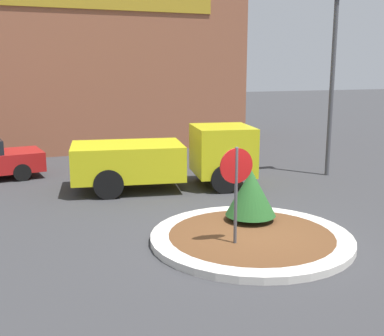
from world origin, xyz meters
TOP-DOWN VIEW (x-y plane):
  - ground_plane at (0.00, 0.00)m, footprint 120.00×120.00m
  - traffic_island at (0.00, 0.00)m, footprint 4.59×4.59m
  - stop_sign at (-0.58, -0.35)m, footprint 0.75×0.07m
  - island_shrub at (0.48, 0.93)m, footprint 1.25×1.25m
  - utility_truck at (-0.15, 5.39)m, footprint 6.10×3.17m
  - storefront_building at (-0.30, 15.50)m, footprint 13.39×6.07m
  - light_pole at (5.88, 5.06)m, footprint 0.70×0.30m

SIDE VIEW (x-z plane):
  - ground_plane at x=0.00m, z-range 0.00..0.00m
  - traffic_island at x=0.00m, z-range 0.00..0.16m
  - island_shrub at x=0.48m, z-range 0.23..1.51m
  - utility_truck at x=-0.15m, z-range 0.03..2.02m
  - stop_sign at x=-0.58m, z-range 0.45..2.70m
  - light_pole at x=5.88m, z-range 0.55..6.95m
  - storefront_building at x=-0.30m, z-range 0.00..7.59m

